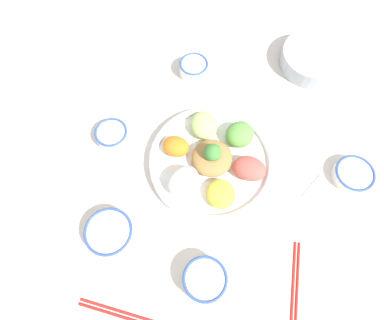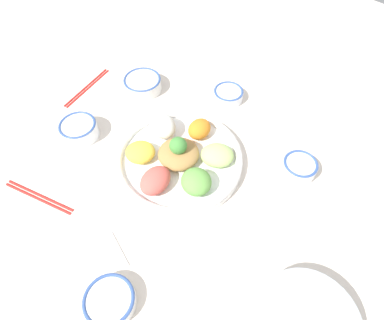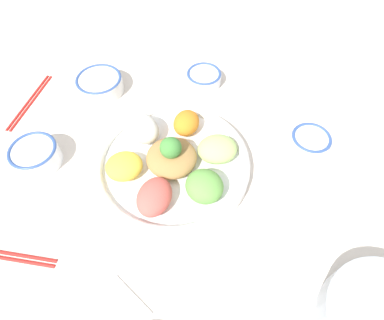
{
  "view_description": "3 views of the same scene",
  "coord_description": "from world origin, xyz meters",
  "px_view_note": "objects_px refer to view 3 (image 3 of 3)",
  "views": [
    {
      "loc": [
        -0.1,
        0.35,
        0.82
      ],
      "look_at": [
        0.05,
        0.06,
        0.07
      ],
      "focal_mm": 30.0,
      "sensor_mm": 36.0,
      "label": 1
    },
    {
      "loc": [
        -0.34,
        -0.35,
        0.71
      ],
      "look_at": [
        0.01,
        -0.03,
        0.06
      ],
      "focal_mm": 30.0,
      "sensor_mm": 36.0,
      "label": 2
    },
    {
      "loc": [
        -0.33,
        -0.2,
        0.6
      ],
      "look_at": [
        0.03,
        -0.02,
        0.03
      ],
      "focal_mm": 30.0,
      "sensor_mm": 36.0,
      "label": 3
    }
  ],
  "objects_px": {
    "chopsticks_pair_near": "(30,101)",
    "serving_spoon_main": "(117,281)",
    "rice_bowl_plain": "(310,142)",
    "sauce_bowl_far": "(35,155)",
    "salad_platter": "(172,162)",
    "rice_bowl_blue": "(100,84)",
    "serving_spoon_extra": "(156,48)",
    "chopsticks_pair_far": "(4,255)",
    "sauce_bowl_dark": "(204,77)"
  },
  "relations": [
    {
      "from": "chopsticks_pair_near",
      "to": "serving_spoon_main",
      "type": "bearing_deg",
      "value": 46.37
    },
    {
      "from": "rice_bowl_plain",
      "to": "sauce_bowl_far",
      "type": "height_order",
      "value": "sauce_bowl_far"
    },
    {
      "from": "salad_platter",
      "to": "rice_bowl_blue",
      "type": "height_order",
      "value": "salad_platter"
    },
    {
      "from": "rice_bowl_blue",
      "to": "rice_bowl_plain",
      "type": "bearing_deg",
      "value": -84.66
    },
    {
      "from": "rice_bowl_plain",
      "to": "sauce_bowl_far",
      "type": "xyz_separation_m",
      "value": [
        -0.31,
        0.53,
        0.0
      ]
    },
    {
      "from": "salad_platter",
      "to": "sauce_bowl_far",
      "type": "distance_m",
      "value": 0.3
    },
    {
      "from": "serving_spoon_extra",
      "to": "rice_bowl_plain",
      "type": "bearing_deg",
      "value": -92.08
    },
    {
      "from": "chopsticks_pair_near",
      "to": "sauce_bowl_far",
      "type": "bearing_deg",
      "value": 35.96
    },
    {
      "from": "rice_bowl_plain",
      "to": "chopsticks_pair_near",
      "type": "bearing_deg",
      "value": 103.94
    },
    {
      "from": "chopsticks_pair_far",
      "to": "sauce_bowl_dark",
      "type": "bearing_deg",
      "value": 60.16
    },
    {
      "from": "sauce_bowl_far",
      "to": "serving_spoon_extra",
      "type": "xyz_separation_m",
      "value": [
        0.48,
        -0.03,
        -0.02
      ]
    },
    {
      "from": "rice_bowl_plain",
      "to": "serving_spoon_extra",
      "type": "distance_m",
      "value": 0.54
    },
    {
      "from": "sauce_bowl_dark",
      "to": "serving_spoon_main",
      "type": "distance_m",
      "value": 0.55
    },
    {
      "from": "sauce_bowl_dark",
      "to": "rice_bowl_plain",
      "type": "relative_size",
      "value": 1.04
    },
    {
      "from": "rice_bowl_blue",
      "to": "serving_spoon_extra",
      "type": "height_order",
      "value": "rice_bowl_blue"
    },
    {
      "from": "chopsticks_pair_near",
      "to": "serving_spoon_main",
      "type": "relative_size",
      "value": 1.51
    },
    {
      "from": "sauce_bowl_dark",
      "to": "sauce_bowl_far",
      "type": "height_order",
      "value": "sauce_bowl_far"
    },
    {
      "from": "sauce_bowl_far",
      "to": "serving_spoon_main",
      "type": "height_order",
      "value": "sauce_bowl_far"
    },
    {
      "from": "rice_bowl_blue",
      "to": "serving_spoon_main",
      "type": "relative_size",
      "value": 0.88
    },
    {
      "from": "serving_spoon_extra",
      "to": "chopsticks_pair_far",
      "type": "bearing_deg",
      "value": -157.97
    },
    {
      "from": "sauce_bowl_dark",
      "to": "rice_bowl_blue",
      "type": "bearing_deg",
      "value": 122.46
    },
    {
      "from": "chopsticks_pair_near",
      "to": "serving_spoon_extra",
      "type": "distance_m",
      "value": 0.39
    },
    {
      "from": "chopsticks_pair_far",
      "to": "sauce_bowl_far",
      "type": "bearing_deg",
      "value": 97.03
    },
    {
      "from": "chopsticks_pair_near",
      "to": "serving_spoon_extra",
      "type": "xyz_separation_m",
      "value": [
        0.34,
        -0.18,
        -0.0
      ]
    },
    {
      "from": "sauce_bowl_far",
      "to": "chopsticks_pair_far",
      "type": "bearing_deg",
      "value": -155.51
    },
    {
      "from": "sauce_bowl_dark",
      "to": "sauce_bowl_far",
      "type": "bearing_deg",
      "value": 151.31
    },
    {
      "from": "sauce_bowl_far",
      "to": "chopsticks_pair_far",
      "type": "distance_m",
      "value": 0.22
    },
    {
      "from": "sauce_bowl_far",
      "to": "serving_spoon_main",
      "type": "bearing_deg",
      "value": -114.74
    },
    {
      "from": "chopsticks_pair_far",
      "to": "salad_platter",
      "type": "bearing_deg",
      "value": 41.56
    },
    {
      "from": "chopsticks_pair_far",
      "to": "rice_bowl_plain",
      "type": "bearing_deg",
      "value": 31.14
    },
    {
      "from": "sauce_bowl_far",
      "to": "serving_spoon_extra",
      "type": "height_order",
      "value": "sauce_bowl_far"
    },
    {
      "from": "sauce_bowl_dark",
      "to": "chopsticks_pair_near",
      "type": "bearing_deg",
      "value": 125.52
    },
    {
      "from": "chopsticks_pair_near",
      "to": "serving_spoon_extra",
      "type": "height_order",
      "value": "chopsticks_pair_near"
    },
    {
      "from": "salad_platter",
      "to": "sauce_bowl_far",
      "type": "relative_size",
      "value": 3.26
    },
    {
      "from": "sauce_bowl_dark",
      "to": "sauce_bowl_far",
      "type": "xyz_separation_m",
      "value": [
        -0.4,
        0.22,
        0.01
      ]
    },
    {
      "from": "rice_bowl_blue",
      "to": "chopsticks_pair_far",
      "type": "distance_m",
      "value": 0.46
    },
    {
      "from": "salad_platter",
      "to": "chopsticks_pair_far",
      "type": "height_order",
      "value": "salad_platter"
    },
    {
      "from": "rice_bowl_plain",
      "to": "rice_bowl_blue",
      "type": "bearing_deg",
      "value": 95.34
    },
    {
      "from": "rice_bowl_blue",
      "to": "rice_bowl_plain",
      "type": "relative_size",
      "value": 1.34
    },
    {
      "from": "chopsticks_pair_far",
      "to": "rice_bowl_blue",
      "type": "bearing_deg",
      "value": 85.19
    },
    {
      "from": "salad_platter",
      "to": "serving_spoon_extra",
      "type": "xyz_separation_m",
      "value": [
        0.36,
        0.25,
        -0.02
      ]
    },
    {
      "from": "rice_bowl_plain",
      "to": "chopsticks_pair_far",
      "type": "xyz_separation_m",
      "value": [
        -0.5,
        0.44,
        -0.02
      ]
    },
    {
      "from": "salad_platter",
      "to": "chopsticks_pair_near",
      "type": "relative_size",
      "value": 1.66
    },
    {
      "from": "salad_platter",
      "to": "rice_bowl_plain",
      "type": "xyz_separation_m",
      "value": [
        0.19,
        -0.25,
        -0.0
      ]
    },
    {
      "from": "serving_spoon_main",
      "to": "salad_platter",
      "type": "bearing_deg",
      "value": 111.38
    },
    {
      "from": "rice_bowl_blue",
      "to": "sauce_bowl_far",
      "type": "height_order",
      "value": "sauce_bowl_far"
    },
    {
      "from": "rice_bowl_blue",
      "to": "salad_platter",
      "type": "bearing_deg",
      "value": -115.26
    },
    {
      "from": "rice_bowl_plain",
      "to": "chopsticks_pair_far",
      "type": "bearing_deg",
      "value": 138.6
    },
    {
      "from": "rice_bowl_blue",
      "to": "rice_bowl_plain",
      "type": "height_order",
      "value": "rice_bowl_plain"
    },
    {
      "from": "rice_bowl_plain",
      "to": "chopsticks_pair_far",
      "type": "relative_size",
      "value": 0.45
    }
  ]
}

